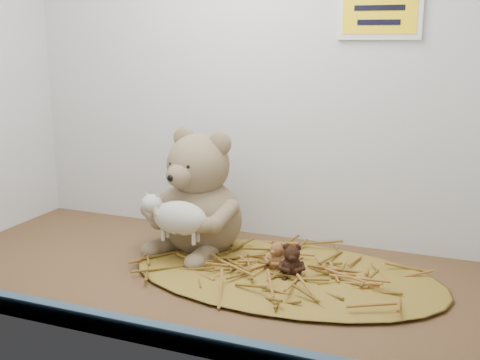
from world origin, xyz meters
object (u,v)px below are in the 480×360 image
at_px(main_teddy, 201,192).
at_px(mini_teddy_brown, 292,259).
at_px(mini_teddy_tan, 278,254).
at_px(toy_lamb, 180,218).

relative_size(main_teddy, mini_teddy_brown, 4.16).
height_order(mini_teddy_tan, mini_teddy_brown, mini_teddy_brown).
bearing_deg(mini_teddy_brown, toy_lamb, 163.48).
distance_m(main_teddy, mini_teddy_tan, 0.24).
distance_m(main_teddy, mini_teddy_brown, 0.28).
height_order(toy_lamb, mini_teddy_brown, toy_lamb).
relative_size(main_teddy, mini_teddy_tan, 4.57).
bearing_deg(main_teddy, mini_teddy_tan, -2.17).
height_order(main_teddy, toy_lamb, main_teddy).
relative_size(main_teddy, toy_lamb, 1.81).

